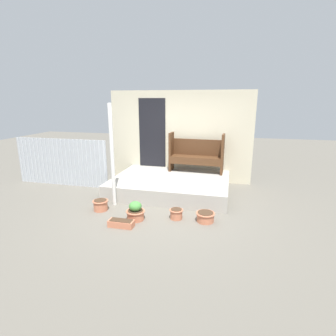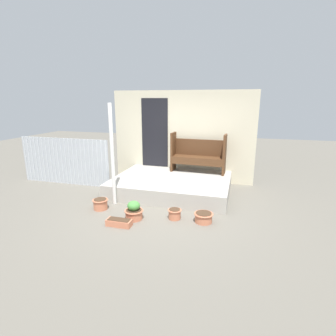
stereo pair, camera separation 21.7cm
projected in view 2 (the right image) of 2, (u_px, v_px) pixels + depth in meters
The scene contains 11 objects.
ground_plane at pixel (160, 207), 5.87m from camera, with size 24.00×24.00×0.00m, color #666056.
porch_slab at pixel (172, 185), 6.83m from camera, with size 2.94×2.17×0.37m.
house_wall at pixel (180, 136), 7.60m from camera, with size 4.14×0.08×2.60m.
fence_corrugated at pixel (64, 161), 7.38m from camera, with size 2.76×0.05×1.31m.
support_post at pixel (112, 156), 5.79m from camera, with size 0.08×0.08×2.28m.
bench at pixel (198, 153), 7.23m from camera, with size 1.51×0.46×1.08m.
flower_pot_left at pixel (100, 204), 5.74m from camera, with size 0.34×0.34×0.23m.
flower_pot_middle at pixel (134, 211), 5.26m from camera, with size 0.38×0.38×0.38m.
flower_pot_right at pixel (175, 213), 5.28m from camera, with size 0.28×0.28×0.21m.
flower_pot_far_right at pixel (204, 217), 5.14m from camera, with size 0.38×0.38×0.19m.
planter_box_rect at pixel (119, 223), 5.00m from camera, with size 0.49×0.20×0.13m.
Camera 2 is at (1.65, -5.20, 2.34)m, focal length 28.00 mm.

